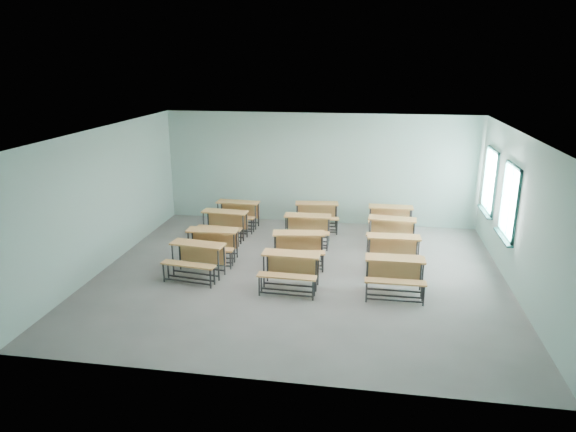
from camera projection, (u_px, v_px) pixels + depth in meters
name	position (u px, v px, depth m)	size (l,w,h in m)	color
room	(304.00, 206.00, 11.06)	(9.04, 8.04, 3.24)	gray
desk_unit_r0c0	(196.00, 255.00, 11.27)	(1.31, 0.97, 0.75)	#CF8D4A
desk_unit_r0c1	(290.00, 266.00, 10.69)	(1.23, 0.85, 0.75)	#CF8D4A
desk_unit_r0c2	(395.00, 271.00, 10.44)	(1.21, 0.82, 0.75)	#CF8D4A
desk_unit_r1c0	(212.00, 241.00, 12.18)	(1.24, 0.86, 0.75)	#CF8D4A
desk_unit_r1c1	(299.00, 244.00, 11.97)	(1.31, 0.97, 0.75)	#CF8D4A
desk_unit_r1c2	(394.00, 248.00, 11.73)	(1.23, 0.84, 0.75)	#CF8D4A
desk_unit_r2c0	(224.00, 221.00, 13.66)	(1.26, 0.89, 0.75)	#CF8D4A
desk_unit_r2c1	(307.00, 225.00, 13.31)	(1.23, 0.84, 0.75)	#CF8D4A
desk_unit_r2c2	(392.00, 229.00, 13.06)	(1.27, 0.90, 0.75)	#CF8D4A
desk_unit_r3c0	(237.00, 211.00, 14.59)	(1.24, 0.86, 0.75)	#CF8D4A
desk_unit_r3c1	(317.00, 212.00, 14.46)	(1.30, 0.95, 0.75)	#CF8D4A
desk_unit_r3c2	(391.00, 216.00, 14.12)	(1.22, 0.82, 0.75)	#CF8D4A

